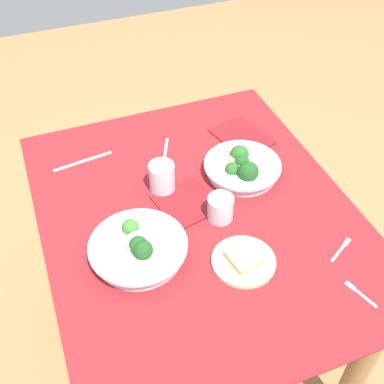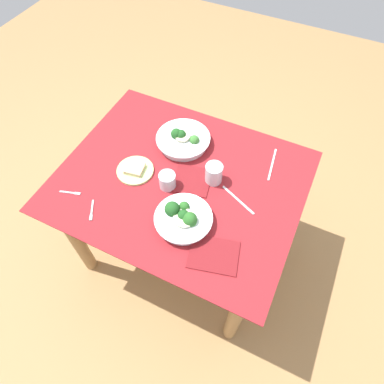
% 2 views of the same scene
% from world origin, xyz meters
% --- Properties ---
extents(ground_plane, '(6.00, 6.00, 0.00)m').
position_xyz_m(ground_plane, '(0.00, 0.00, 0.00)').
color(ground_plane, '#9E7547').
extents(dining_table, '(1.14, 0.93, 0.73)m').
position_xyz_m(dining_table, '(0.00, 0.00, 0.60)').
color(dining_table, maroon).
rests_on(dining_table, ground_plane).
extents(broccoli_bowl_far, '(0.25, 0.25, 0.09)m').
position_xyz_m(broccoli_bowl_far, '(-0.12, 0.20, 0.76)').
color(broccoli_bowl_far, white).
rests_on(broccoli_bowl_far, dining_table).
extents(broccoli_bowl_near, '(0.28, 0.28, 0.09)m').
position_xyz_m(broccoli_bowl_near, '(0.09, -0.21, 0.76)').
color(broccoli_bowl_near, white).
rests_on(broccoli_bowl_near, dining_table).
extents(bread_side_plate, '(0.18, 0.18, 0.03)m').
position_xyz_m(bread_side_plate, '(0.22, 0.05, 0.74)').
color(bread_side_plate, '#B7D684').
rests_on(bread_side_plate, dining_table).
extents(water_glass_center, '(0.08, 0.08, 0.10)m').
position_xyz_m(water_glass_center, '(-0.14, -0.07, 0.78)').
color(water_glass_center, silver).
rests_on(water_glass_center, dining_table).
extents(water_glass_side, '(0.08, 0.08, 0.08)m').
position_xyz_m(water_glass_side, '(0.04, 0.05, 0.77)').
color(water_glass_side, silver).
rests_on(water_glass_side, dining_table).
extents(fork_by_far_bowl, '(0.06, 0.10, 0.00)m').
position_xyz_m(fork_by_far_bowl, '(0.28, 0.33, 0.73)').
color(fork_by_far_bowl, '#B7B7BC').
rests_on(fork_by_far_bowl, dining_table).
extents(fork_by_near_bowl, '(0.10, 0.04, 0.00)m').
position_xyz_m(fork_by_near_bowl, '(0.42, 0.29, 0.73)').
color(fork_by_near_bowl, '#B7B7BC').
rests_on(fork_by_near_bowl, dining_table).
extents(table_knife_left, '(0.04, 0.21, 0.00)m').
position_xyz_m(table_knife_left, '(-0.37, -0.28, 0.73)').
color(table_knife_left, '#B7B7BC').
rests_on(table_knife_left, dining_table).
extents(table_knife_right, '(0.19, 0.09, 0.00)m').
position_xyz_m(table_knife_right, '(-0.29, -0.01, 0.73)').
color(table_knife_right, '#B7B7BC').
rests_on(table_knife_right, dining_table).
extents(napkin_folded_upper, '(0.23, 0.20, 0.01)m').
position_xyz_m(napkin_folded_upper, '(-0.30, 0.28, 0.73)').
color(napkin_folded_upper, maroon).
rests_on(napkin_folded_upper, dining_table).
extents(napkin_folded_lower, '(0.20, 0.20, 0.01)m').
position_xyz_m(napkin_folded_lower, '(-0.05, -0.02, 0.73)').
color(napkin_folded_lower, maroon).
rests_on(napkin_folded_lower, dining_table).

